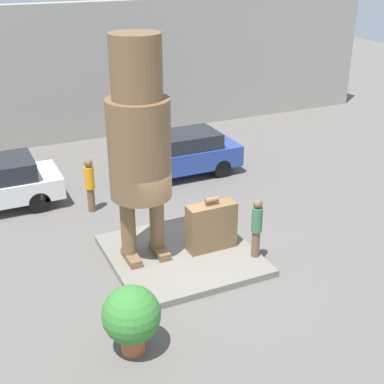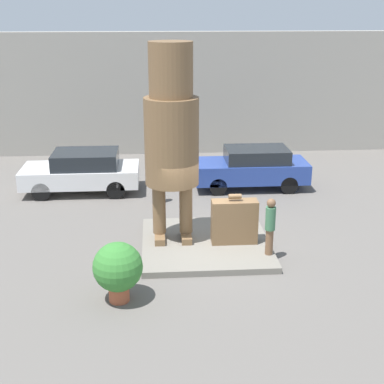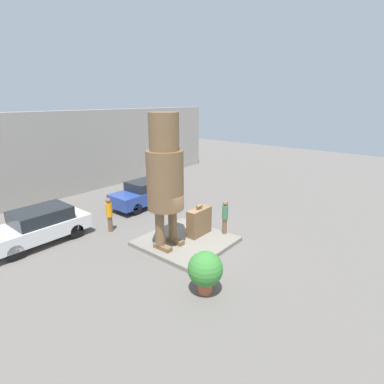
% 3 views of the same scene
% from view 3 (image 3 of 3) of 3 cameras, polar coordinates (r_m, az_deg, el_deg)
% --- Properties ---
extents(ground_plane, '(60.00, 60.00, 0.00)m').
position_cam_3_polar(ground_plane, '(13.64, -1.13, -9.68)').
color(ground_plane, '#605B56').
extents(pedestal, '(3.63, 3.64, 0.17)m').
position_cam_3_polar(pedestal, '(13.60, -1.13, -9.36)').
color(pedestal, slate).
rests_on(pedestal, ground_plane).
extents(building_backdrop, '(28.00, 0.60, 5.50)m').
position_cam_3_polar(building_backdrop, '(21.05, -23.94, 6.39)').
color(building_backdrop, gray).
rests_on(building_backdrop, ground_plane).
extents(statue_figure, '(1.50, 1.50, 5.55)m').
position_cam_3_polar(statue_figure, '(12.00, -5.17, 3.88)').
color(statue_figure, brown).
rests_on(statue_figure, pedestal).
extents(giant_suitcase, '(1.30, 0.47, 1.46)m').
position_cam_3_polar(giant_suitcase, '(13.80, 1.38, -5.65)').
color(giant_suitcase, brown).
rests_on(giant_suitcase, pedestal).
extents(tourist, '(0.27, 0.27, 1.61)m').
position_cam_3_polar(tourist, '(13.88, 6.30, -4.53)').
color(tourist, brown).
rests_on(tourist, pedestal).
extents(parked_car_white, '(4.26, 1.87, 1.54)m').
position_cam_3_polar(parked_car_white, '(15.03, -27.15, -5.66)').
color(parked_car_white, silver).
rests_on(parked_car_white, ground_plane).
extents(parked_car_blue, '(4.24, 1.70, 1.55)m').
position_cam_3_polar(parked_car_blue, '(18.20, -8.84, -0.09)').
color(parked_car_blue, '#284293').
rests_on(parked_car_blue, ground_plane).
extents(planter_pot, '(1.17, 1.17, 1.47)m').
position_cam_3_polar(planter_pot, '(10.11, 2.55, -14.60)').
color(planter_pot, '#AD5638').
rests_on(planter_pot, ground_plane).
extents(worker_hivis, '(0.29, 0.29, 1.71)m').
position_cam_3_polar(worker_hivis, '(14.96, -15.47, -3.92)').
color(worker_hivis, brown).
rests_on(worker_hivis, ground_plane).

